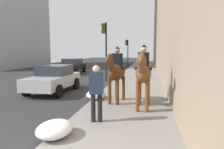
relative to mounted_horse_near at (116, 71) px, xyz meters
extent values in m
ellipsoid|color=#4C2B16|center=(0.08, -0.01, -0.04)|extent=(1.57, 0.78, 0.66)
cylinder|color=#4C2B16|center=(-0.39, -0.10, -0.76)|extent=(0.13, 0.13, 1.04)
cylinder|color=#4C2B16|center=(-0.34, 0.21, -0.76)|extent=(0.13, 0.13, 1.04)
cylinder|color=#4C2B16|center=(0.50, -0.24, -0.76)|extent=(0.13, 0.13, 1.04)
cylinder|color=#4C2B16|center=(0.55, 0.08, -0.76)|extent=(0.13, 0.13, 1.04)
cylinder|color=#4C2B16|center=(-0.68, 0.10, 0.31)|extent=(0.67, 0.37, 0.68)
ellipsoid|color=#4C2B16|center=(-0.89, 0.14, 0.56)|extent=(0.65, 0.31, 0.49)
cylinder|color=black|center=(0.78, -0.12, -0.14)|extent=(0.29, 0.14, 0.55)
cube|color=black|center=(0.13, -0.02, 0.14)|extent=(0.53, 0.66, 0.08)
cube|color=black|center=(0.13, -0.02, 0.45)|extent=(0.33, 0.42, 0.55)
sphere|color=tan|center=(0.13, -0.02, 0.85)|extent=(0.22, 0.22, 0.22)
cone|color=black|center=(0.13, -0.02, 0.97)|extent=(0.23, 0.23, 0.10)
ellipsoid|color=brown|center=(-0.74, -1.10, 0.01)|extent=(1.52, 0.62, 0.66)
cylinder|color=brown|center=(-1.19, -1.24, -0.73)|extent=(0.13, 0.13, 1.09)
cylinder|color=brown|center=(-1.18, -0.92, -0.73)|extent=(0.13, 0.13, 1.09)
cylinder|color=brown|center=(-0.29, -1.28, -0.73)|extent=(0.13, 0.13, 1.09)
cylinder|color=brown|center=(-0.28, -0.96, -0.73)|extent=(0.13, 0.13, 1.09)
cylinder|color=brown|center=(-1.51, -1.07, 0.36)|extent=(0.64, 0.31, 0.68)
ellipsoid|color=brown|center=(-1.72, -1.06, 0.61)|extent=(0.63, 0.25, 0.49)
cylinder|color=black|center=(-0.02, -1.13, -0.09)|extent=(0.29, 0.11, 0.55)
cube|color=black|center=(-0.69, -1.11, 0.19)|extent=(0.46, 0.62, 0.08)
cube|color=black|center=(-0.69, -1.11, 0.51)|extent=(0.30, 0.39, 0.55)
sphere|color=#D8AD8C|center=(-0.69, -1.11, 0.90)|extent=(0.22, 0.22, 0.22)
cone|color=black|center=(-0.69, -1.11, 1.02)|extent=(0.21, 0.21, 0.10)
cylinder|color=black|center=(-2.47, 0.32, -0.86)|extent=(0.14, 0.14, 0.85)
cylinder|color=black|center=(-2.44, 0.13, -0.86)|extent=(0.14, 0.14, 0.85)
cube|color=#1E2D47|center=(-2.46, 0.22, -0.12)|extent=(0.32, 0.43, 0.62)
sphere|color=#D8AD8C|center=(-2.46, 0.22, 0.31)|extent=(0.22, 0.22, 0.22)
cube|color=#B7BABF|center=(2.11, 3.74, -0.78)|extent=(3.90, 1.73, 0.60)
cube|color=#262D38|center=(2.34, 3.73, -0.22)|extent=(1.77, 1.50, 0.52)
cylinder|color=black|center=(0.90, 2.92, -1.08)|extent=(0.64, 0.23, 0.64)
cylinder|color=black|center=(0.92, 4.59, -1.08)|extent=(0.64, 0.23, 0.64)
cylinder|color=black|center=(3.30, 2.88, -1.08)|extent=(0.64, 0.23, 0.64)
cylinder|color=black|center=(3.32, 4.56, -1.08)|extent=(0.64, 0.23, 0.64)
cube|color=black|center=(11.28, 6.12, -0.78)|extent=(4.38, 1.68, 0.60)
cube|color=#262D38|center=(11.54, 6.12, -0.22)|extent=(2.12, 1.48, 0.52)
cylinder|color=black|center=(9.92, 5.28, -1.08)|extent=(0.64, 0.22, 0.64)
cylinder|color=black|center=(9.92, 6.96, -1.08)|extent=(0.64, 0.22, 0.64)
cylinder|color=black|center=(12.64, 5.29, -1.08)|extent=(0.64, 0.22, 0.64)
cylinder|color=black|center=(12.63, 6.96, -1.08)|extent=(0.64, 0.22, 0.64)
cylinder|color=black|center=(6.40, 1.70, 0.69)|extent=(0.12, 0.12, 4.17)
cube|color=#2D280C|center=(6.40, 1.88, 2.37)|extent=(0.20, 0.24, 0.70)
sphere|color=red|center=(6.40, 2.01, 2.59)|extent=(0.14, 0.14, 0.14)
sphere|color=orange|center=(6.40, 2.01, 2.37)|extent=(0.14, 0.14, 0.14)
sphere|color=green|center=(6.40, 2.01, 2.15)|extent=(0.14, 0.14, 0.14)
cylinder|color=black|center=(19.71, 1.45, 0.42)|extent=(0.12, 0.12, 3.63)
cube|color=#2D280C|center=(19.71, 1.63, 1.83)|extent=(0.20, 0.24, 0.70)
sphere|color=red|center=(19.71, 1.76, 2.05)|extent=(0.14, 0.14, 0.14)
sphere|color=orange|center=(19.71, 1.76, 1.83)|extent=(0.14, 0.14, 0.14)
sphere|color=green|center=(19.71, 1.76, 1.61)|extent=(0.14, 0.14, 0.14)
ellipsoid|color=white|center=(-3.71, 0.99, -1.09)|extent=(1.11, 0.86, 0.39)
ellipsoid|color=white|center=(0.50, 0.99, -1.09)|extent=(1.08, 0.83, 0.37)
camera|label=1|loc=(-8.49, -1.28, 0.86)|focal=34.20mm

